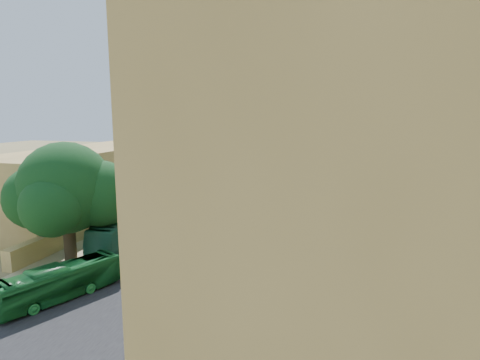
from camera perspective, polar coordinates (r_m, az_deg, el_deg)
The scene contains 34 objects.
ground at distance 31.24m, azimuth -13.34°, elevation -15.07°, with size 260.00×260.00×0.00m, color olive.
road_surface at distance 57.95m, azimuth 1.06°, elevation -3.26°, with size 14.00×140.00×0.01m, color black.
sidewalk_east at distance 56.40m, azimuth 10.47°, elevation -3.78°, with size 5.00×140.00×0.01m, color tan.
sidewalk_west at distance 60.96m, azimuth -7.63°, elevation -2.70°, with size 5.00×140.00×0.01m, color tan.
kerb_east at distance 56.65m, azimuth 7.95°, elevation -3.60°, with size 0.25×140.00×0.12m, color tan.
kerb_west at distance 60.03m, azimuth -5.43°, elevation -2.80°, with size 0.25×140.00×0.12m, color tan.
townhouse_a at distance 22.74m, azimuth 19.72°, elevation -7.58°, with size 9.00×14.00×16.40m.
townhouse_b at distance 36.49m, azimuth 18.13°, elevation -2.34°, with size 9.00×14.00×14.90m.
townhouse_c at distance 50.11m, azimuth 17.56°, elevation 2.28°, with size 9.00×14.00×17.40m.
townhouse_d at distance 64.10m, azimuth 17.13°, elevation 3.13°, with size 9.00×14.00×15.90m.
west_wall at distance 53.39m, azimuth -14.85°, elevation -3.72°, with size 1.00×40.00×1.80m, color tan.
west_building_low at distance 54.13m, azimuth -21.10°, elevation -0.30°, with size 10.00×28.00×8.40m, color #9D7F44.
west_building_mid at distance 76.25m, azimuth -9.47°, elevation 3.52°, with size 10.00×22.00×10.00m, color tan.
church at distance 104.34m, azimuth 7.83°, elevation 7.65°, with size 28.00×22.50×36.30m.
ficus_tree at distance 37.71m, azimuth -23.37°, elevation -1.45°, with size 10.47×9.63×10.47m.
street_tree_a at distance 44.90m, azimuth -17.36°, elevation -2.89°, with size 3.43×3.43×5.27m.
street_tree_b at distance 55.15m, azimuth -10.63°, elevation -0.37°, with size 3.41×3.41×5.24m.
street_tree_c at distance 66.08m, azimuth -6.04°, elevation 0.82°, with size 2.80×2.80×4.31m.
street_tree_d at distance 77.24m, azimuth -2.78°, elevation 2.24°, with size 2.94×2.94×4.52m.
streetlamp at distance 16.17m, azimuth -10.30°, elevation -19.01°, with size 2.11×0.44×8.22m.
red_truck at distance 34.33m, azimuth -7.23°, elevation -9.99°, with size 3.82×5.92×3.27m.
olive_pickup at distance 46.92m, azimuth 5.37°, elevation -5.05°, with size 4.12×5.76×2.18m.
bus_green_south at distance 31.49m, azimuth -24.17°, elevation -13.06°, with size 2.05×8.75×2.44m, color #176429.
bus_green_north at distance 41.12m, azimuth -15.34°, elevation -6.71°, with size 2.68×11.46×3.19m, color #246848.
bus_red_east at distance 35.69m, azimuth 0.56°, elevation -9.50°, with size 2.05×8.77×2.44m, color maroon.
bus_cream_east at distance 54.97m, azimuth 4.74°, elevation -2.66°, with size 2.11×9.04×2.52m, color #BDA990.
car_blue_a at distance 50.13m, azimuth -5.93°, elevation -4.67°, with size 1.40×3.48×1.19m, color #3E5A99.
car_white_a at distance 60.07m, azimuth -2.10°, elevation -2.16°, with size 1.40×4.03×1.33m, color silver.
car_cream at distance 49.85m, azimuth 2.55°, elevation -4.65°, with size 2.13×4.63×1.29m, color beige.
car_dkblue at distance 67.84m, azimuth -1.08°, elevation -0.88°, with size 1.59×3.92×1.14m, color #0F2543.
car_white_b at distance 67.94m, azimuth 4.59°, elevation -0.92°, with size 1.28×3.17×1.08m, color white.
car_blue_b at distance 78.54m, azimuth 3.01°, elevation 0.62°, with size 1.39×4.00×1.32m, color #4995C4.
pedestrian_a at distance 38.53m, azimuth 9.66°, elevation -8.67°, with size 0.67×0.44×1.83m, color black.
pedestrian_c at distance 46.33m, azimuth 9.50°, elevation -5.74°, with size 0.88×0.36×1.50m, color #303034.
Camera 1 is at (14.09, -24.71, 12.90)m, focal length 30.00 mm.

